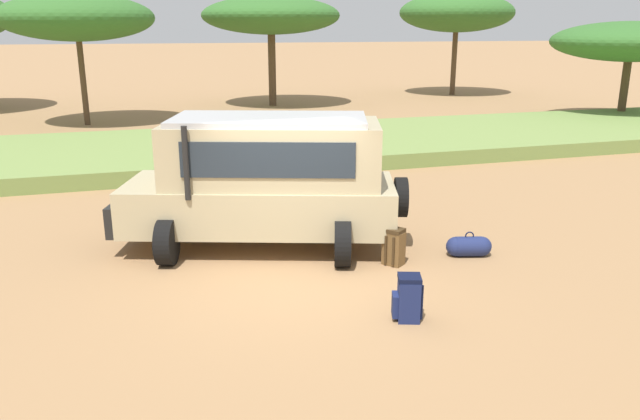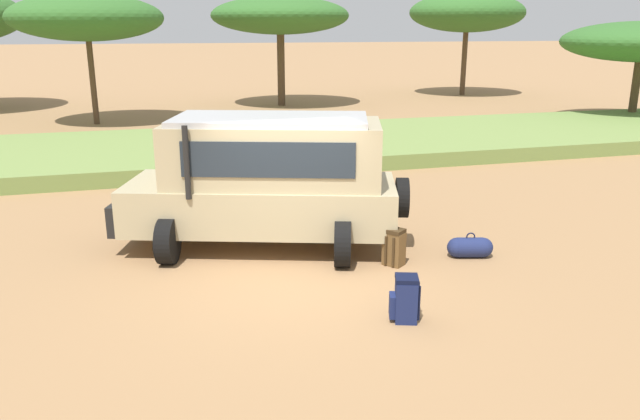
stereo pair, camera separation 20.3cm
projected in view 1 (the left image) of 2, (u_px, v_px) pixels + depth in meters
ground_plane at (297, 279)px, 10.23m from camera, size 320.00×320.00×0.00m
grass_bank at (212, 150)px, 19.86m from camera, size 120.00×7.00×0.44m
safari_vehicle at (266, 179)px, 11.40m from camera, size 5.45×3.64×2.44m
backpack_beside_front_wheel at (394, 247)px, 10.77m from camera, size 0.44×0.44×0.66m
backpack_cluster_center at (408, 298)px, 8.71m from camera, size 0.46×0.41×0.66m
duffel_bag_low_black_case at (469, 246)px, 11.20m from camera, size 0.81×0.48×0.46m
acacia_tree_centre_back at (77, 18)px, 25.20m from camera, size 6.19×5.65×5.29m
acacia_tree_right_mid at (271, 16)px, 31.62m from camera, size 7.02×6.83×5.48m
acacia_tree_far_right at (457, 13)px, 36.85m from camera, size 6.85×6.33×5.92m
acacia_tree_distant_right at (631, 42)px, 26.46m from camera, size 6.70×6.31×4.23m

